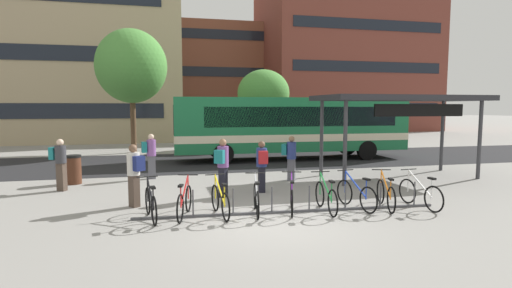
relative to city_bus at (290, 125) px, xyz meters
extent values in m
plane|color=gray|center=(-3.88, -10.66, -1.78)|extent=(200.00, 200.00, 0.00)
cube|color=#232326|center=(-3.88, 0.00, -1.77)|extent=(80.00, 7.20, 0.01)
cube|color=#196B3D|center=(0.06, 0.00, 0.07)|extent=(12.03, 2.71, 2.70)
cube|color=beige|center=(0.06, 0.00, -0.58)|extent=(12.05, 2.73, 0.36)
cube|color=black|center=(-5.39, 0.07, 1.20)|extent=(1.03, 2.31, 0.40)
cube|color=black|center=(-5.92, 0.08, 0.34)|extent=(0.11, 2.19, 1.40)
cube|color=black|center=(0.35, -1.25, 0.48)|extent=(9.84, 0.19, 0.97)
cube|color=black|center=(0.38, 1.24, 0.48)|extent=(9.84, 0.19, 0.97)
cylinder|color=black|center=(-3.67, -1.11, -1.28)|extent=(1.00, 0.31, 1.00)
cylinder|color=black|center=(-3.64, 1.20, -1.28)|extent=(1.00, 0.31, 1.00)
cylinder|color=black|center=(3.77, -1.20, -1.28)|extent=(1.00, 0.31, 1.00)
cylinder|color=black|center=(3.80, 1.11, -1.28)|extent=(1.00, 0.31, 1.00)
cube|color=#47474C|center=(-3.12, -9.90, -1.75)|extent=(7.98, 0.48, 0.06)
cylinder|color=#47474C|center=(-6.62, -9.72, -1.43)|extent=(0.04, 0.04, 0.70)
cylinder|color=#47474C|center=(-5.62, -9.77, -1.43)|extent=(0.04, 0.04, 0.70)
cylinder|color=#47474C|center=(-4.62, -9.82, -1.43)|extent=(0.04, 0.04, 0.70)
cylinder|color=#47474C|center=(-3.62, -9.88, -1.43)|extent=(0.04, 0.04, 0.70)
cylinder|color=#47474C|center=(-2.63, -9.93, -1.43)|extent=(0.04, 0.04, 0.70)
cylinder|color=#47474C|center=(-1.63, -9.98, -1.43)|extent=(0.04, 0.04, 0.70)
cylinder|color=#47474C|center=(-0.63, -10.03, -1.43)|extent=(0.04, 0.04, 0.70)
cylinder|color=#47474C|center=(0.37, -10.08, -1.43)|extent=(0.04, 0.04, 0.70)
torus|color=black|center=(-6.73, -9.27, -1.42)|extent=(0.18, 0.70, 0.70)
torus|color=black|center=(-6.53, -10.27, -1.42)|extent=(0.18, 0.70, 0.70)
cube|color=black|center=(-6.63, -9.75, -1.11)|extent=(0.21, 0.91, 0.58)
cylinder|color=black|center=(-6.55, -10.17, -1.16)|extent=(0.04, 0.04, 0.55)
cube|color=black|center=(-6.55, -10.17, -0.90)|extent=(0.14, 0.23, 0.05)
cylinder|color=black|center=(-6.72, -9.29, -1.11)|extent=(0.04, 0.04, 0.65)
cylinder|color=black|center=(-6.72, -9.29, -0.80)|extent=(0.52, 0.13, 0.03)
torus|color=black|center=(-5.70, -9.22, -1.42)|extent=(0.21, 0.69, 0.70)
torus|color=black|center=(-5.94, -10.21, -1.42)|extent=(0.21, 0.69, 0.70)
cube|color=red|center=(-5.82, -9.69, -1.11)|extent=(0.25, 0.90, 0.58)
cylinder|color=red|center=(-5.92, -10.11, -1.16)|extent=(0.04, 0.04, 0.55)
cube|color=black|center=(-5.92, -10.11, -0.90)|extent=(0.15, 0.24, 0.05)
cylinder|color=red|center=(-5.71, -9.24, -1.11)|extent=(0.04, 0.04, 0.65)
cylinder|color=black|center=(-5.71, -9.24, -0.80)|extent=(0.51, 0.15, 0.03)
torus|color=black|center=(-5.01, -9.30, -1.42)|extent=(0.14, 0.70, 0.70)
torus|color=black|center=(-4.88, -10.31, -1.42)|extent=(0.14, 0.70, 0.70)
cube|color=yellow|center=(-4.95, -9.79, -1.11)|extent=(0.15, 0.92, 0.58)
cylinder|color=yellow|center=(-4.89, -10.21, -1.16)|extent=(0.03, 0.03, 0.55)
cube|color=black|center=(-4.89, -10.21, -0.90)|extent=(0.13, 0.23, 0.05)
cylinder|color=yellow|center=(-5.01, -9.32, -1.11)|extent=(0.04, 0.04, 0.65)
cylinder|color=black|center=(-5.01, -9.32, -0.80)|extent=(0.52, 0.10, 0.03)
torus|color=black|center=(-3.94, -9.31, -1.42)|extent=(0.15, 0.70, 0.70)
torus|color=black|center=(-4.10, -10.32, -1.42)|extent=(0.15, 0.70, 0.70)
cube|color=#B7BABF|center=(-4.01, -9.79, -1.11)|extent=(0.18, 0.91, 0.58)
cylinder|color=#B7BABF|center=(-4.08, -10.22, -1.16)|extent=(0.03, 0.03, 0.55)
cube|color=black|center=(-4.08, -10.22, -0.90)|extent=(0.13, 0.23, 0.05)
cylinder|color=#B7BABF|center=(-3.94, -9.33, -1.11)|extent=(0.04, 0.04, 0.65)
cylinder|color=black|center=(-3.94, -9.33, -0.80)|extent=(0.52, 0.11, 0.03)
torus|color=black|center=(-2.93, -9.36, -1.42)|extent=(0.25, 0.69, 0.70)
torus|color=black|center=(-3.23, -10.34, -1.42)|extent=(0.25, 0.69, 0.70)
cube|color=#702893|center=(-3.08, -9.83, -1.11)|extent=(0.30, 0.89, 0.58)
cylinder|color=#702893|center=(-3.20, -10.24, -1.16)|extent=(0.04, 0.04, 0.55)
cube|color=black|center=(-3.20, -10.24, -0.90)|extent=(0.16, 0.24, 0.05)
cylinder|color=#702893|center=(-2.94, -9.38, -1.11)|extent=(0.04, 0.04, 0.65)
cylinder|color=black|center=(-2.94, -9.38, -0.80)|extent=(0.51, 0.18, 0.03)
torus|color=black|center=(-2.16, -9.49, -1.42)|extent=(0.09, 0.71, 0.70)
torus|color=black|center=(-2.23, -10.51, -1.42)|extent=(0.09, 0.71, 0.70)
cube|color=#1E7F38|center=(-2.19, -9.98, -1.11)|extent=(0.09, 0.92, 0.58)
cylinder|color=#1E7F38|center=(-2.22, -10.41, -1.16)|extent=(0.03, 0.03, 0.55)
cube|color=black|center=(-2.22, -10.41, -0.90)|extent=(0.11, 0.23, 0.05)
cylinder|color=#1E7F38|center=(-2.16, -9.51, -1.11)|extent=(0.03, 0.03, 0.65)
cylinder|color=black|center=(-2.16, -9.51, -0.80)|extent=(0.52, 0.06, 0.03)
torus|color=black|center=(-1.38, -9.41, -1.42)|extent=(0.17, 0.70, 0.70)
torus|color=black|center=(-1.20, -10.41, -1.42)|extent=(0.17, 0.70, 0.70)
cube|color=#1E3DB2|center=(-1.29, -9.89, -1.11)|extent=(0.20, 0.91, 0.58)
cylinder|color=#1E3DB2|center=(-1.22, -10.31, -1.16)|extent=(0.03, 0.03, 0.55)
cube|color=black|center=(-1.22, -10.31, -0.90)|extent=(0.14, 0.23, 0.05)
cylinder|color=#1E3DB2|center=(-1.38, -9.43, -1.11)|extent=(0.04, 0.04, 0.65)
cylinder|color=black|center=(-1.38, -9.43, -0.80)|extent=(0.52, 0.12, 0.03)
torus|color=black|center=(-0.36, -9.57, -1.42)|extent=(0.23, 0.69, 0.70)
torus|color=black|center=(-0.63, -10.55, -1.42)|extent=(0.23, 0.69, 0.70)
cube|color=orange|center=(-0.49, -10.04, -1.11)|extent=(0.27, 0.90, 0.58)
cylinder|color=orange|center=(-0.60, -10.45, -1.16)|extent=(0.04, 0.04, 0.55)
cube|color=black|center=(-0.60, -10.45, -0.90)|extent=(0.15, 0.24, 0.05)
cylinder|color=orange|center=(-0.37, -9.59, -1.11)|extent=(0.04, 0.04, 0.65)
cylinder|color=black|center=(-0.37, -9.59, -0.80)|extent=(0.51, 0.16, 0.03)
torus|color=black|center=(0.42, -9.68, -1.42)|extent=(0.11, 0.71, 0.70)
torus|color=black|center=(0.51, -10.69, -1.42)|extent=(0.11, 0.71, 0.70)
cube|color=silver|center=(0.46, -10.16, -1.11)|extent=(0.11, 0.92, 0.58)
cylinder|color=silver|center=(0.50, -10.59, -1.16)|extent=(0.03, 0.03, 0.55)
cube|color=black|center=(0.50, -10.59, -0.90)|extent=(0.12, 0.23, 0.05)
cylinder|color=silver|center=(0.42, -9.70, -1.11)|extent=(0.03, 0.03, 0.65)
cylinder|color=black|center=(0.42, -9.70, -0.80)|extent=(0.52, 0.07, 0.03)
cylinder|color=#38383D|center=(-0.25, -7.03, -0.29)|extent=(0.14, 0.14, 2.97)
cylinder|color=#38383D|center=(5.31, -6.93, -0.29)|extent=(0.14, 0.14, 2.97)
cylinder|color=#38383D|center=(-0.29, -5.00, -0.29)|extent=(0.14, 0.14, 2.97)
cylinder|color=#38383D|center=(5.27, -4.90, -0.29)|extent=(0.14, 0.14, 2.97)
cube|color=#28282D|center=(2.51, -5.97, 1.29)|extent=(6.41, 2.94, 0.20)
cube|color=black|center=(2.53, -7.13, 0.84)|extent=(3.56, 0.14, 0.44)
cube|color=black|center=(-3.29, -7.37, -1.36)|extent=(0.21, 0.27, 0.83)
cylinder|color=navy|center=(-3.29, -7.37, -0.64)|extent=(0.36, 0.36, 0.60)
sphere|color=brown|center=(-3.29, -7.37, -0.24)|extent=(0.22, 0.22, 0.22)
cube|color=#B21E23|center=(-3.30, -7.63, -0.61)|extent=(0.29, 0.19, 0.40)
cube|color=#565660|center=(-6.84, -4.17, -1.33)|extent=(0.29, 0.24, 0.88)
cylinder|color=#7F4C93|center=(-6.84, -4.17, -0.59)|extent=(0.39, 0.39, 0.61)
sphere|color=beige|center=(-6.84, -4.17, -0.17)|extent=(0.22, 0.22, 0.22)
cube|color=#197075|center=(-7.10, -4.21, -0.56)|extent=(0.23, 0.31, 0.40)
cube|color=#565660|center=(-1.77, -5.75, -1.36)|extent=(0.33, 0.30, 0.82)
cylinder|color=navy|center=(-1.77, -5.75, -0.64)|extent=(0.46, 0.46, 0.63)
sphere|color=#936B4C|center=(-1.77, -5.75, -0.22)|extent=(0.22, 0.22, 0.22)
cube|color=#197075|center=(-1.99, -5.62, -0.61)|extent=(0.30, 0.33, 0.40)
cube|color=black|center=(-4.59, -7.76, -1.32)|extent=(0.31, 0.33, 0.92)
cylinder|color=#7F4C93|center=(-4.59, -7.76, -0.54)|extent=(0.47, 0.47, 0.64)
sphere|color=#936B4C|center=(-4.59, -7.76, -0.11)|extent=(0.22, 0.22, 0.22)
cube|color=#197075|center=(-4.73, -7.98, -0.51)|extent=(0.33, 0.30, 0.40)
cube|color=#47382D|center=(-7.13, -8.39, -1.33)|extent=(0.32, 0.33, 0.88)
cylinder|color=beige|center=(-7.13, -8.39, -0.58)|extent=(0.48, 0.48, 0.62)
sphere|color=brown|center=(-7.13, -8.39, -0.16)|extent=(0.22, 0.22, 0.22)
cube|color=navy|center=(-6.97, -8.59, -0.55)|extent=(0.33, 0.32, 0.40)
cube|color=#47382D|center=(-9.62, -5.75, -1.32)|extent=(0.32, 0.30, 0.92)
cylinder|color=#333338|center=(-9.62, -5.75, -0.57)|extent=(0.46, 0.46, 0.56)
sphere|color=beige|center=(-9.62, -5.75, -0.18)|extent=(0.22, 0.22, 0.22)
cube|color=#197075|center=(-9.85, -5.63, -0.55)|extent=(0.29, 0.33, 0.40)
cylinder|color=#4C2819|center=(-9.51, -4.60, -1.30)|extent=(0.52, 0.52, 0.95)
cylinder|color=black|center=(-9.51, -4.60, -0.79)|extent=(0.55, 0.55, 0.08)
cylinder|color=brown|center=(-8.24, 4.68, -0.13)|extent=(0.32, 0.32, 3.28)
ellipsoid|color=#4C8E3D|center=(-8.24, 4.68, 3.33)|extent=(4.09, 4.09, 4.29)
cylinder|color=brown|center=(0.01, 5.89, -0.61)|extent=(0.32, 0.32, 2.32)
ellipsoid|color=#4C8E3D|center=(0.01, 5.89, 1.87)|extent=(3.46, 3.46, 3.11)
cube|color=tan|center=(-16.98, 16.43, 6.36)|extent=(23.75, 11.42, 16.28)
cube|color=black|center=(-16.98, 10.69, 0.67)|extent=(20.90, 0.06, 1.10)
cube|color=black|center=(-16.98, 10.69, 4.74)|extent=(20.90, 0.06, 1.10)
cube|color=brown|center=(14.42, 24.69, 9.02)|extent=(19.06, 13.01, 21.60)
cube|color=black|center=(14.42, 18.15, 0.82)|extent=(16.78, 0.06, 1.10)
cube|color=black|center=(14.42, 18.15, 5.14)|extent=(16.78, 0.06, 1.10)
cube|color=black|center=(14.42, 18.15, 9.46)|extent=(16.78, 0.06, 1.10)
cube|color=brown|center=(-1.20, 30.85, 4.56)|extent=(16.85, 10.46, 12.66)
cube|color=black|center=(-1.20, 25.59, 0.76)|extent=(14.83, 0.06, 1.10)
cube|color=black|center=(-1.20, 25.59, 4.98)|extent=(14.83, 0.06, 1.10)
cube|color=black|center=(-1.20, 25.59, 9.20)|extent=(14.83, 0.06, 1.10)
camera|label=1|loc=(-6.15, -19.27, 0.96)|focal=27.12mm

